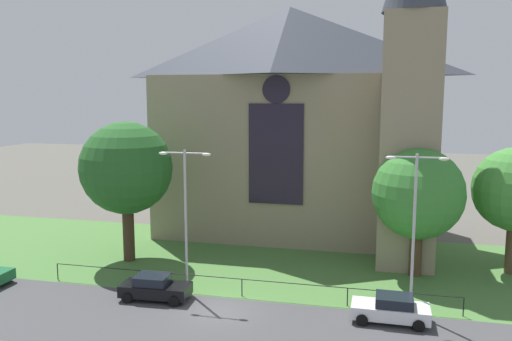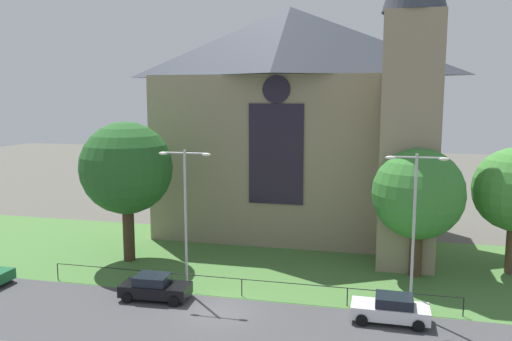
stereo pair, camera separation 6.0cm
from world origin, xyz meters
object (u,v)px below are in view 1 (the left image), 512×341
church_building (297,119)px  streetlamp_near (185,204)px  parked_car_white (391,309)px  parked_car_black (155,287)px  streetlamp_far (414,215)px  tree_left_near (126,168)px  tree_right_near (418,194)px

church_building → streetlamp_near: size_ratio=2.87×
church_building → parked_car_white: 21.64m
parked_car_black → parked_car_white: same height
church_building → parked_car_black: 20.90m
parked_car_white → streetlamp_near: bearing=-6.4°
parked_car_black → parked_car_white: bearing=-2.7°
church_building → parked_car_black: size_ratio=6.07×
streetlamp_far → parked_car_black: 15.97m
tree_left_near → church_building: bearing=45.3°
streetlamp_far → parked_car_black: size_ratio=2.14×
streetlamp_near → tree_right_near: bearing=24.7°
streetlamp_far → parked_car_black: streetlamp_far is taller
streetlamp_near → parked_car_white: size_ratio=2.15×
church_building → streetlamp_far: 19.11m
tree_left_near → streetlamp_near: bearing=-37.7°
tree_left_near → streetlamp_far: tree_left_near is taller
streetlamp_far → parked_car_white: bearing=-125.6°
church_building → tree_left_near: (-10.91, -11.03, -3.27)m
tree_left_near → tree_right_near: 20.88m
tree_left_near → tree_right_near: tree_left_near is taller
tree_right_near → parked_car_white: size_ratio=2.10×
tree_right_near → streetlamp_far: (-0.62, -6.53, 0.02)m
tree_left_near → parked_car_black: size_ratio=2.44×
tree_right_near → parked_car_black: size_ratio=2.07×
parked_car_black → tree_left_near: bearing=124.6°
church_building → streetlamp_far: bearing=-60.1°
church_building → parked_car_white: (8.15, -17.64, -9.53)m
church_building → parked_car_white: bearing=-65.2°
parked_car_white → church_building: bearing=-64.5°
parked_car_white → tree_right_near: bearing=-101.4°
church_building → tree_left_near: 15.85m
tree_left_near → tree_right_near: size_ratio=1.18×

